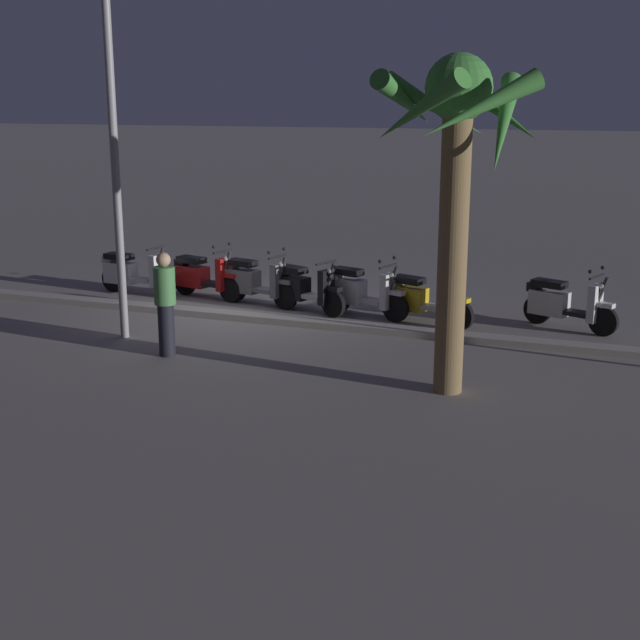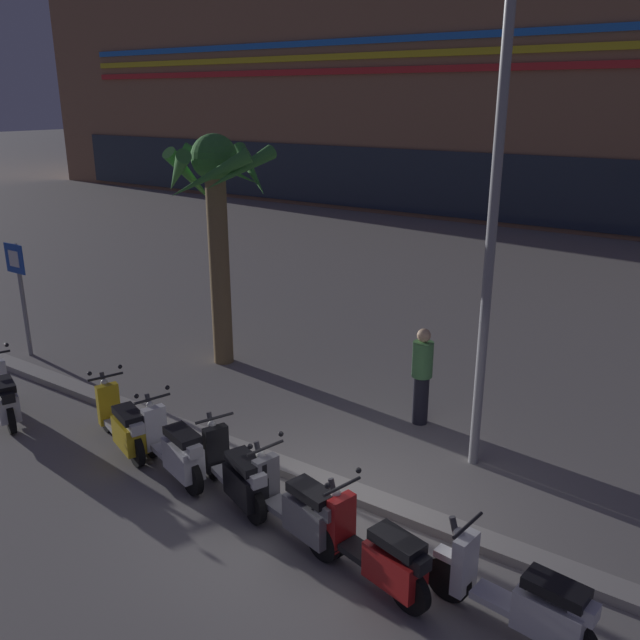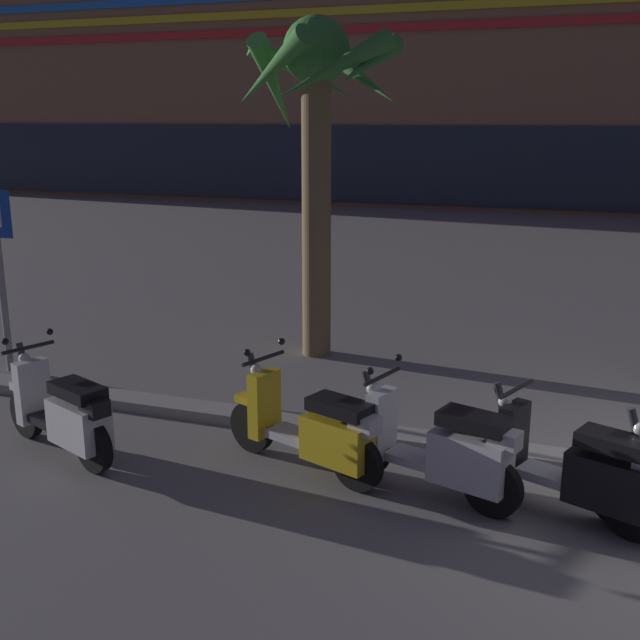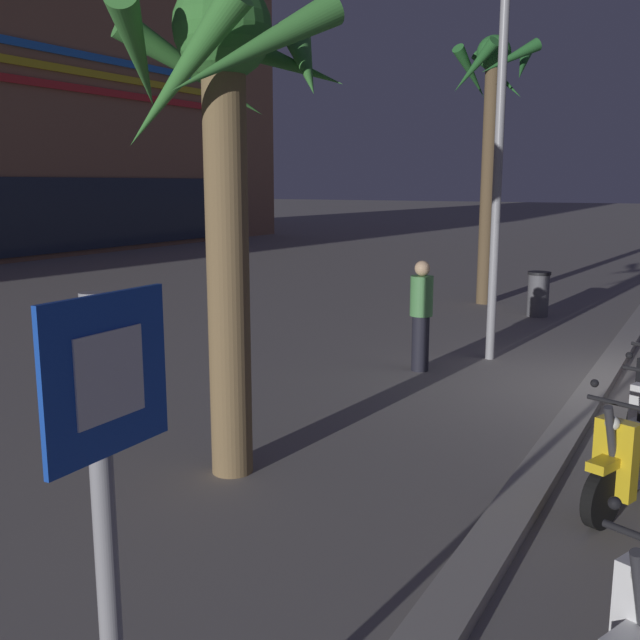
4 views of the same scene
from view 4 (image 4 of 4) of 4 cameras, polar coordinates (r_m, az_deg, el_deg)
The scene contains 8 objects.
ground_plane at distance 10.71m, azimuth 23.11°, elevation -5.28°, with size 200.00×200.00×0.00m, color gray.
curb_strip at distance 10.73m, azimuth 20.91°, elevation -4.75°, with size 60.00×0.36×0.12m, color #ADA89E.
crossing_sign at distance 2.98m, azimuth -16.23°, elevation -15.21°, with size 0.60×0.12×2.40m.
palm_tree_far_corner at distance 17.37m, azimuth 13.33°, elevation 15.72°, with size 1.90×2.02×6.00m.
palm_tree_by_mall_entrance at distance 6.83m, azimuth -7.41°, elevation 15.53°, with size 2.29×2.33×4.56m.
pedestrian_strolling_near_curb at distance 10.93m, azimuth 7.93°, elevation 0.53°, with size 0.34×0.34×1.67m.
litter_bin at distance 16.07m, azimuth 16.74°, elevation 1.99°, with size 0.48×0.48×0.95m.
street_lamp at distance 11.83m, azimuth 14.08°, elevation 18.14°, with size 0.36×0.36×7.27m.
Camera 4 is at (-10.29, -0.93, 2.79)m, focal length 40.83 mm.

